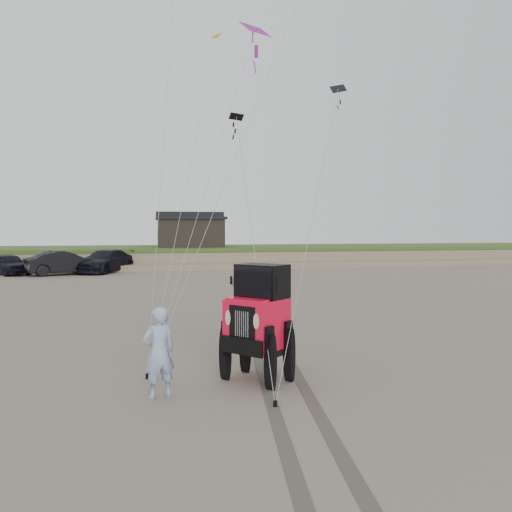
# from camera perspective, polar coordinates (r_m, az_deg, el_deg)

# --- Properties ---
(ground) EXTENTS (160.00, 160.00, 0.00)m
(ground) POSITION_cam_1_polar(r_m,az_deg,el_deg) (11.65, -1.53, -13.71)
(ground) COLOR #6B6054
(ground) RESTS_ON ground
(dune_ridge) EXTENTS (160.00, 14.25, 1.73)m
(dune_ridge) POSITION_cam_1_polar(r_m,az_deg,el_deg) (48.57, -9.92, -0.03)
(dune_ridge) COLOR #7A6B54
(dune_ridge) RESTS_ON ground
(cabin) EXTENTS (6.40, 5.40, 3.35)m
(cabin) POSITION_cam_1_polar(r_m,az_deg,el_deg) (48.13, -7.54, 2.84)
(cabin) COLOR black
(cabin) RESTS_ON dune_ridge
(truck_a) EXTENTS (4.19, 4.83, 1.57)m
(truck_a) POSITION_cam_1_polar(r_m,az_deg,el_deg) (41.64, -26.39, -0.84)
(truck_a) COLOR black
(truck_a) RESTS_ON ground
(truck_b) EXTENTS (5.77, 3.74, 1.80)m
(truck_b) POSITION_cam_1_polar(r_m,az_deg,el_deg) (39.89, -21.07, -0.72)
(truck_b) COLOR black
(truck_b) RESTS_ON ground
(truck_c) EXTENTS (4.85, 6.58, 1.77)m
(truck_c) POSITION_cam_1_polar(r_m,az_deg,el_deg) (41.07, -16.85, -0.57)
(truck_c) COLOR black
(truck_c) RESTS_ON ground
(jeep) EXTENTS (5.74, 5.48, 2.07)m
(jeep) POSITION_cam_1_polar(r_m,az_deg,el_deg) (11.15, 0.13, -8.99)
(jeep) COLOR #F20E32
(jeep) RESTS_ON ground
(man) EXTENTS (0.77, 0.63, 1.82)m
(man) POSITION_cam_1_polar(r_m,az_deg,el_deg) (10.30, -11.05, -10.74)
(man) COLOR #859BCE
(man) RESTS_ON ground
(kite_flock) EXTENTS (5.45, 8.13, 5.65)m
(kite_flock) POSITION_cam_1_polar(r_m,az_deg,el_deg) (20.66, -0.31, 24.99)
(kite_flock) COLOR black
(kite_flock) RESTS_ON ground
(stake_main) EXTENTS (0.08, 0.08, 0.12)m
(stake_main) POSITION_cam_1_polar(r_m,az_deg,el_deg) (11.78, -12.31, -13.28)
(stake_main) COLOR black
(stake_main) RESTS_ON ground
(stake_aux) EXTENTS (0.08, 0.08, 0.12)m
(stake_aux) POSITION_cam_1_polar(r_m,az_deg,el_deg) (9.84, 2.21, -16.53)
(stake_aux) COLOR black
(stake_aux) RESTS_ON ground
(tire_tracks) EXTENTS (5.22, 29.74, 0.01)m
(tire_tracks) POSITION_cam_1_polar(r_m,az_deg,el_deg) (19.68, -0.20, -6.79)
(tire_tracks) COLOR #4C443D
(tire_tracks) RESTS_ON ground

